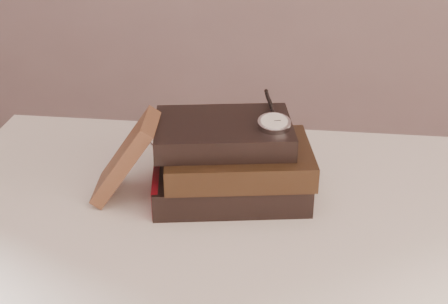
# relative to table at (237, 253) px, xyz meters

# --- Properties ---
(table) EXTENTS (1.00, 0.60, 0.75)m
(table) POSITION_rel_table_xyz_m (0.00, 0.00, 0.00)
(table) COLOR white
(table) RESTS_ON ground
(book_stack) EXTENTS (0.28, 0.21, 0.12)m
(book_stack) POSITION_rel_table_xyz_m (-0.02, 0.04, 0.15)
(book_stack) COLOR black
(book_stack) RESTS_ON table
(journal) EXTENTS (0.12, 0.10, 0.14)m
(journal) POSITION_rel_table_xyz_m (-0.18, 0.01, 0.16)
(journal) COLOR #46291B
(journal) RESTS_ON table
(pocket_watch) EXTENTS (0.06, 0.16, 0.02)m
(pocket_watch) POSITION_rel_table_xyz_m (0.05, 0.04, 0.22)
(pocket_watch) COLOR silver
(pocket_watch) RESTS_ON book_stack
(eyeglasses) EXTENTS (0.12, 0.14, 0.05)m
(eyeglasses) POSITION_rel_table_xyz_m (-0.12, 0.11, 0.16)
(eyeglasses) COLOR silver
(eyeglasses) RESTS_ON book_stack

